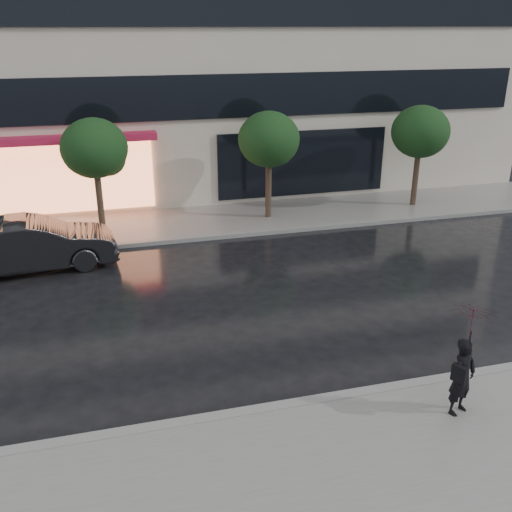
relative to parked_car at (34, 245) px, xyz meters
name	(u,v)px	position (x,y,z in m)	size (l,w,h in m)	color
ground	(263,382)	(4.97, -7.34, -0.78)	(120.00, 120.00, 0.00)	black
sidewalk_near	(320,497)	(4.97, -10.59, -0.72)	(60.00, 4.50, 0.12)	slate
sidewalk_far	(188,223)	(4.97, 2.91, -0.72)	(60.00, 3.50, 0.12)	slate
curb_near	(277,408)	(4.97, -8.34, -0.71)	(60.00, 0.25, 0.14)	gray
curb_far	(195,239)	(4.97, 1.16, -0.71)	(60.00, 0.25, 0.14)	gray
tree_mid_west	(96,150)	(2.03, 2.69, 2.14)	(2.20, 2.20, 3.99)	#33261C
tree_mid_east	(270,141)	(8.03, 2.69, 2.14)	(2.20, 2.20, 3.99)	#33261C
tree_far_east	(421,134)	(14.03, 2.69, 2.14)	(2.20, 2.20, 3.99)	#33261C
parked_car	(34,245)	(0.00, 0.00, 0.00)	(1.65, 4.72, 1.56)	black
pedestrian_with_umbrella	(469,345)	(8.19, -9.34, 0.75)	(1.13, 1.14, 2.14)	black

